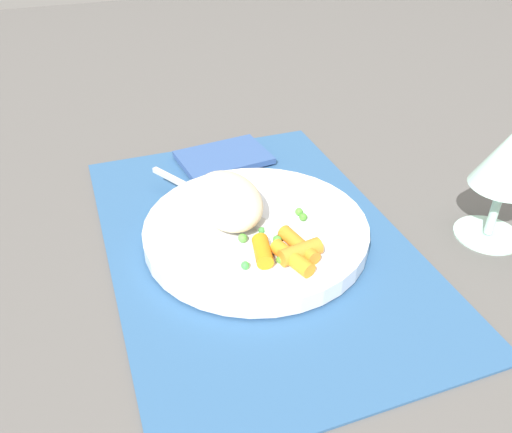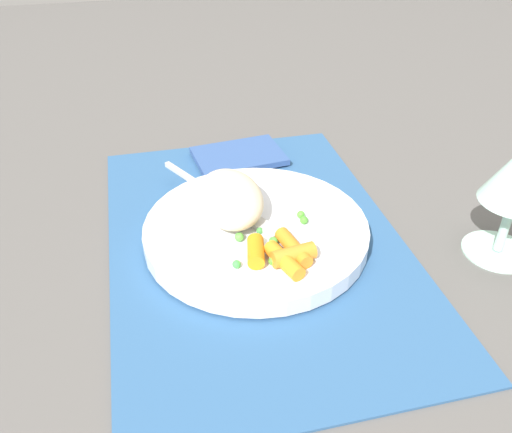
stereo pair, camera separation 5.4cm
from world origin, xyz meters
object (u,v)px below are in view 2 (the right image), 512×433
object	(u,v)px
napkin	(239,156)
fork	(229,204)
carrot_portion	(283,254)
rice_mound	(230,198)
plate	(256,231)

from	to	relation	value
napkin	fork	bearing A→B (deg)	-16.11
carrot_portion	napkin	distance (m)	0.25
rice_mound	napkin	size ratio (longest dim) A/B	0.91
carrot_portion	napkin	bearing A→B (deg)	178.37
plate	napkin	xyz separation A→B (m)	(-0.18, 0.02, -0.01)
rice_mound	carrot_portion	xyz separation A→B (m)	(0.09, 0.04, -0.01)
rice_mound	napkin	world-z (taller)	rice_mound
fork	napkin	distance (m)	0.15
plate	rice_mound	xyz separation A→B (m)	(-0.02, -0.02, 0.03)
rice_mound	carrot_portion	size ratio (longest dim) A/B	1.52
rice_mound	carrot_portion	distance (m)	0.10
carrot_portion	plate	bearing A→B (deg)	-169.99
rice_mound	fork	xyz separation A→B (m)	(-0.02, 0.00, -0.02)
rice_mound	carrot_portion	world-z (taller)	rice_mound
fork	napkin	bearing A→B (deg)	163.89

